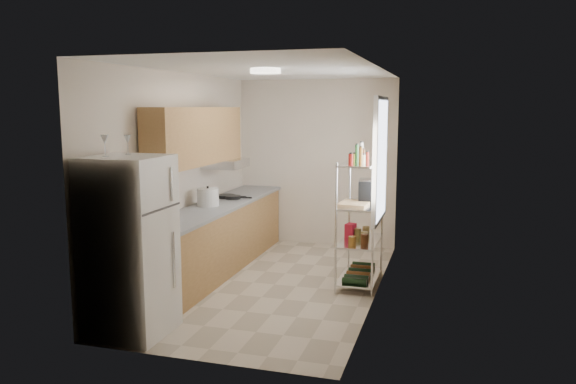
% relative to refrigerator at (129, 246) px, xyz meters
% --- Properties ---
extents(room, '(2.52, 4.42, 2.62)m').
position_rel_refrigerator_xyz_m(room, '(0.87, 1.81, 0.44)').
color(room, beige).
rests_on(room, ground).
extents(counter_run, '(0.63, 3.51, 0.90)m').
position_rel_refrigerator_xyz_m(counter_run, '(-0.05, 2.24, -0.41)').
color(counter_run, '#AA7E48').
rests_on(counter_run, ground).
extents(upper_cabinets, '(0.33, 2.20, 0.72)m').
position_rel_refrigerator_xyz_m(upper_cabinets, '(-0.19, 1.91, 0.95)').
color(upper_cabinets, '#AA7E48').
rests_on(upper_cabinets, room).
extents(range_hood, '(0.50, 0.60, 0.12)m').
position_rel_refrigerator_xyz_m(range_hood, '(-0.13, 2.71, 0.53)').
color(range_hood, '#B7BABC').
rests_on(range_hood, room).
extents(window, '(0.06, 1.00, 1.46)m').
position_rel_refrigerator_xyz_m(window, '(2.09, 2.16, 0.69)').
color(window, white).
rests_on(window, room).
extents(bakers_rack, '(0.45, 0.90, 1.73)m').
position_rel_refrigerator_xyz_m(bakers_rack, '(1.87, 2.10, 0.25)').
color(bakers_rack, silver).
rests_on(bakers_rack, ground).
extents(ceiling_dome, '(0.34, 0.34, 0.05)m').
position_rel_refrigerator_xyz_m(ceiling_dome, '(0.87, 1.51, 1.71)').
color(ceiling_dome, white).
rests_on(ceiling_dome, room).
extents(refrigerator, '(0.71, 0.71, 1.72)m').
position_rel_refrigerator_xyz_m(refrigerator, '(0.00, 0.00, 0.00)').
color(refrigerator, silver).
rests_on(refrigerator, ground).
extents(wine_glass_a, '(0.07, 0.07, 0.19)m').
position_rel_refrigerator_xyz_m(wine_glass_a, '(-0.06, 0.13, 0.96)').
color(wine_glass_a, silver).
rests_on(wine_glass_a, refrigerator).
extents(wine_glass_b, '(0.07, 0.07, 0.20)m').
position_rel_refrigerator_xyz_m(wine_glass_b, '(-0.12, -0.15, 0.96)').
color(wine_glass_b, silver).
rests_on(wine_glass_b, refrigerator).
extents(rice_cooker, '(0.28, 0.28, 0.23)m').
position_rel_refrigerator_xyz_m(rice_cooker, '(-0.11, 2.05, 0.15)').
color(rice_cooker, silver).
rests_on(rice_cooker, counter_run).
extents(frying_pan_large, '(0.27, 0.27, 0.04)m').
position_rel_refrigerator_xyz_m(frying_pan_large, '(-0.13, 2.71, 0.06)').
color(frying_pan_large, black).
rests_on(frying_pan_large, counter_run).
extents(frying_pan_small, '(0.24, 0.24, 0.05)m').
position_rel_refrigerator_xyz_m(frying_pan_small, '(-0.01, 2.65, 0.06)').
color(frying_pan_small, black).
rests_on(frying_pan_small, counter_run).
extents(cutting_board, '(0.37, 0.46, 0.03)m').
position_rel_refrigerator_xyz_m(cutting_board, '(1.81, 2.03, 0.16)').
color(cutting_board, tan).
rests_on(cutting_board, bakers_rack).
extents(espresso_machine, '(0.19, 0.26, 0.29)m').
position_rel_refrigerator_xyz_m(espresso_machine, '(1.92, 2.24, 0.30)').
color(espresso_machine, black).
rests_on(espresso_machine, bakers_rack).
extents(storage_bag, '(0.13, 0.17, 0.17)m').
position_rel_refrigerator_xyz_m(storage_bag, '(1.73, 2.26, -0.22)').
color(storage_bag, '#B31628').
rests_on(storage_bag, bakers_rack).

